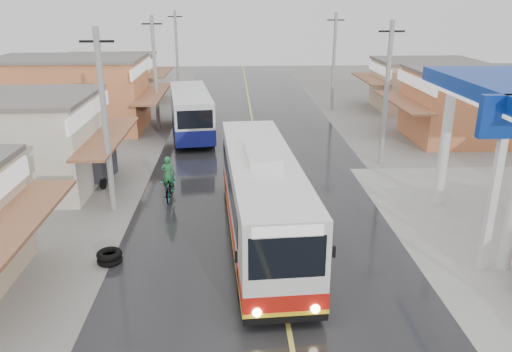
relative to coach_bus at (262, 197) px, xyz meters
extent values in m
plane|color=slate|center=(0.46, -5.66, -1.79)|extent=(120.00, 120.00, 0.00)
cube|color=black|center=(0.46, 9.34, -1.78)|extent=(12.00, 90.00, 0.02)
cube|color=#D8CC4C|center=(0.46, 9.34, -1.77)|extent=(0.15, 90.00, 0.01)
cylinder|color=white|center=(8.46, 3.34, 0.96)|extent=(0.44, 0.44, 5.50)
cube|color=white|center=(7.66, -2.66, 1.21)|extent=(0.25, 0.25, 6.00)
cube|color=navy|center=(7.66, -2.66, 3.71)|extent=(1.80, 0.30, 1.40)
cube|color=silver|center=(0.00, -0.07, 0.21)|extent=(3.13, 11.85, 2.88)
cube|color=black|center=(0.00, -0.07, -1.33)|extent=(3.16, 11.88, 0.29)
cube|color=#B6160F|center=(0.00, -0.07, -0.84)|extent=(3.18, 11.90, 0.54)
cube|color=yellow|center=(0.00, -0.07, -1.17)|extent=(3.19, 11.91, 0.14)
cube|color=black|center=(-0.02, 0.42, 0.52)|extent=(3.03, 9.42, 0.98)
cube|color=black|center=(0.35, -5.88, 0.62)|extent=(2.15, 0.25, 1.27)
cube|color=black|center=(-0.34, 5.73, 0.62)|extent=(2.15, 0.25, 1.08)
cube|color=white|center=(0.35, -5.88, 1.40)|extent=(1.95, 0.23, 0.34)
cube|color=silver|center=(0.00, -0.07, 1.80)|extent=(1.34, 3.00, 0.29)
cylinder|color=black|center=(-0.82, -4.23, -1.23)|extent=(0.41, 1.09, 1.08)
cylinder|color=black|center=(1.32, -4.11, -1.23)|extent=(0.41, 1.09, 1.08)
cylinder|color=black|center=(-1.29, 3.57, -1.23)|extent=(0.41, 1.09, 1.08)
cylinder|color=black|center=(0.85, 3.70, -1.23)|extent=(0.41, 1.09, 1.08)
sphere|color=#FFF2CC|center=(-0.48, -5.99, -1.04)|extent=(0.29, 0.29, 0.27)
sphere|color=#FFF2CC|center=(1.18, -5.90, -1.04)|extent=(0.29, 0.29, 0.27)
cube|color=black|center=(-1.04, -5.71, 0.57)|extent=(0.08, 0.08, 0.34)
cube|color=black|center=(1.70, -5.54, 0.57)|extent=(0.08, 0.08, 0.34)
cube|color=silver|center=(-3.96, 16.28, 0.02)|extent=(3.67, 9.44, 2.55)
cube|color=navy|center=(-3.96, 16.28, -0.85)|extent=(3.72, 9.49, 1.02)
cube|color=black|center=(-3.96, 16.28, 0.37)|extent=(3.51, 7.93, 0.92)
cube|color=black|center=(-3.35, 11.78, 0.37)|extent=(2.15, 0.41, 1.12)
cylinder|color=black|center=(-4.62, 12.89, -1.26)|extent=(0.44, 1.05, 1.02)
cylinder|color=black|center=(-2.43, 13.19, -1.26)|extent=(0.44, 1.05, 1.02)
cylinder|color=black|center=(-5.50, 19.37, -1.26)|extent=(0.44, 1.05, 1.02)
cylinder|color=black|center=(-3.31, 19.67, -1.26)|extent=(0.44, 1.05, 1.02)
imported|color=black|center=(-4.13, 4.48, -1.26)|extent=(0.73, 2.03, 1.06)
imported|color=#216437|center=(-4.13, 4.25, -0.50)|extent=(0.65, 0.43, 1.77)
cube|color=#26262D|center=(-8.03, 6.87, -0.87)|extent=(1.59, 2.14, 1.27)
cube|color=brown|center=(-8.03, 6.87, -0.18)|extent=(1.64, 2.20, 0.10)
cylinder|color=black|center=(-8.83, 6.32, -1.50)|extent=(0.27, 0.61, 0.59)
cylinder|color=black|center=(-8.59, 7.67, -1.50)|extent=(0.27, 0.61, 0.59)
cylinder|color=black|center=(-7.61, 5.91, -1.50)|extent=(0.22, 0.60, 0.59)
torus|color=black|center=(-5.60, -1.62, -1.68)|extent=(0.92, 0.92, 0.23)
torus|color=black|center=(-5.60, -1.62, -1.44)|extent=(0.92, 0.92, 0.23)
camera|label=1|loc=(-1.06, -17.84, 7.24)|focal=35.00mm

